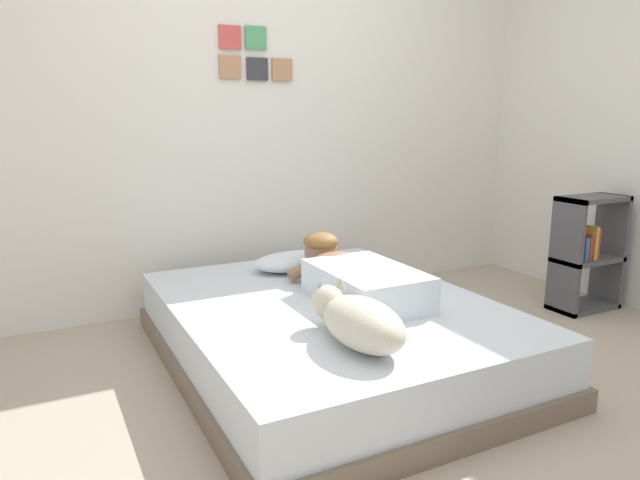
{
  "coord_description": "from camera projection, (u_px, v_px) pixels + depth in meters",
  "views": [
    {
      "loc": [
        -1.38,
        -2.02,
        1.25
      ],
      "look_at": [
        0.03,
        0.74,
        0.58
      ],
      "focal_mm": 32.21,
      "sensor_mm": 36.0,
      "label": 1
    }
  ],
  "objects": [
    {
      "name": "person_lying",
      "position": [
        352.0,
        276.0,
        2.99
      ],
      "size": [
        0.43,
        0.92,
        0.27
      ],
      "color": "silver",
      "rests_on": "bed"
    },
    {
      "name": "cell_phone",
      "position": [
        373.0,
        318.0,
        2.66
      ],
      "size": [
        0.07,
        0.14,
        0.01
      ],
      "primitive_type": "cube",
      "color": "black",
      "rests_on": "bed"
    },
    {
      "name": "bookshelf",
      "position": [
        586.0,
        252.0,
        3.72
      ],
      "size": [
        0.45,
        0.24,
        0.75
      ],
      "color": "#4C4C51",
      "rests_on": "ground"
    },
    {
      "name": "pillow",
      "position": [
        295.0,
        261.0,
        3.49
      ],
      "size": [
        0.52,
        0.32,
        0.11
      ],
      "primitive_type": "ellipsoid",
      "color": "silver",
      "rests_on": "bed"
    },
    {
      "name": "coffee_cup",
      "position": [
        315.0,
        277.0,
        3.2
      ],
      "size": [
        0.12,
        0.09,
        0.07
      ],
      "color": "white",
      "rests_on": "bed"
    },
    {
      "name": "bed",
      "position": [
        329.0,
        332.0,
        2.95
      ],
      "size": [
        1.55,
        1.99,
        0.33
      ],
      "color": "#726051",
      "rests_on": "ground"
    },
    {
      "name": "dog",
      "position": [
        358.0,
        321.0,
        2.34
      ],
      "size": [
        0.26,
        0.57,
        0.21
      ],
      "color": "beige",
      "rests_on": "bed"
    },
    {
      "name": "back_wall",
      "position": [
        255.0,
        116.0,
        3.8
      ],
      "size": [
        4.24,
        0.12,
        2.5
      ],
      "color": "silver",
      "rests_on": "ground"
    },
    {
      "name": "ground_plane",
      "position": [
        388.0,
        394.0,
        2.64
      ],
      "size": [
        12.49,
        12.49,
        0.0
      ],
      "primitive_type": "plane",
      "color": "tan"
    }
  ]
}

